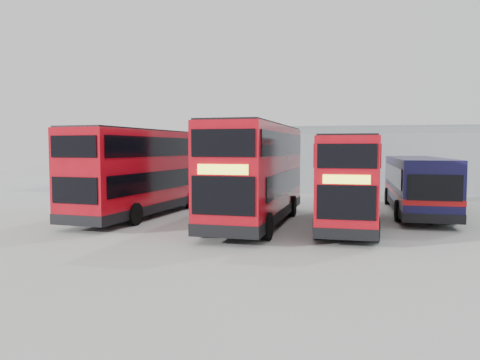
# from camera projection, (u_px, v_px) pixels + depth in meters

# --- Properties ---
(ground_plane) EXTENTS (120.00, 120.00, 0.00)m
(ground_plane) POSITION_uv_depth(u_px,v_px,m) (249.00, 216.00, 26.16)
(ground_plane) COLOR #A4A49F
(ground_plane) RESTS_ON ground
(office_block) EXTENTS (12.30, 8.32, 5.12)m
(office_block) POSITION_uv_depth(u_px,v_px,m) (146.00, 160.00, 46.50)
(office_block) COLOR navy
(office_block) RESTS_ON ground
(maintenance_shed) EXTENTS (30.50, 12.00, 5.89)m
(maintenance_shed) POSITION_uv_depth(u_px,v_px,m) (374.00, 161.00, 43.75)
(maintenance_shed) COLOR gray
(maintenance_shed) RESTS_ON ground
(double_decker_left) EXTENTS (3.89, 11.64, 4.84)m
(double_decker_left) POSITION_uv_depth(u_px,v_px,m) (140.00, 173.00, 26.08)
(double_decker_left) COLOR #AD0915
(double_decker_left) RESTS_ON ground
(double_decker_centre) EXTENTS (3.41, 11.93, 5.00)m
(double_decker_centre) POSITION_uv_depth(u_px,v_px,m) (257.00, 175.00, 23.49)
(double_decker_centre) COLOR #AD0915
(double_decker_centre) RESTS_ON ground
(double_decker_right) EXTENTS (2.80, 10.43, 4.38)m
(double_decker_right) POSITION_uv_depth(u_px,v_px,m) (347.00, 182.00, 22.70)
(double_decker_right) COLOR #AD0915
(double_decker_right) RESTS_ON ground
(single_decker_blue) EXTENTS (3.13, 12.10, 3.26)m
(single_decker_blue) POSITION_uv_depth(u_px,v_px,m) (417.00, 186.00, 27.17)
(single_decker_blue) COLOR #0D0F3B
(single_decker_blue) RESTS_ON ground
(panel_van) EXTENTS (2.92, 5.04, 2.08)m
(panel_van) POSITION_uv_depth(u_px,v_px,m) (119.00, 178.00, 40.97)
(panel_van) COLOR white
(panel_van) RESTS_ON ground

